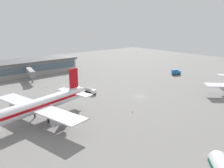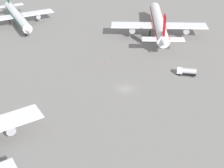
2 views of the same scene
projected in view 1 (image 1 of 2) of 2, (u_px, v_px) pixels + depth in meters
ground at (140, 97)px, 99.73m from camera, size 288.00×288.00×0.00m
terminal_building at (27, 67)px, 142.78m from camera, size 61.88×20.93×8.85m
airplane_taxiing at (33, 107)px, 72.42m from camera, size 49.42×40.21×15.17m
fuel_truck at (90, 91)px, 103.88m from camera, size 2.53×6.41×2.50m
catering_truck at (176, 72)px, 140.62m from camera, size 5.91×3.75×3.30m
jet_bridge at (31, 72)px, 124.21m from camera, size 6.22×16.44×6.74m
safety_cone_near_gate at (46, 87)px, 113.25m from camera, size 0.44×0.44×0.60m
safety_cone_mid_apron at (85, 82)px, 123.03m from camera, size 0.44×0.44×0.60m
safety_cone_far_side at (133, 112)px, 82.43m from camera, size 0.44×0.44×0.60m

